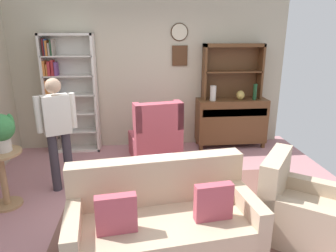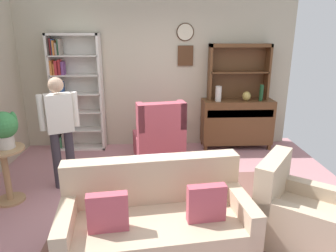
% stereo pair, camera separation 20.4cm
% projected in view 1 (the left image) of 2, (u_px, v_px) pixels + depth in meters
% --- Properties ---
extents(ground_plane, '(5.40, 4.60, 0.02)m').
position_uv_depth(ground_plane, '(162.00, 200.00, 4.05)').
color(ground_plane, '#B27A7F').
extents(wall_back, '(5.00, 0.09, 2.80)m').
position_uv_depth(wall_back, '(152.00, 72.00, 5.65)').
color(wall_back, '#BCB299').
rests_on(wall_back, ground_plane).
extents(area_rug, '(2.88, 2.08, 0.01)m').
position_uv_depth(area_rug, '(180.00, 211.00, 3.78)').
color(area_rug, brown).
rests_on(area_rug, ground_plane).
extents(bookshelf, '(0.90, 0.30, 2.10)m').
position_uv_depth(bookshelf, '(67.00, 94.00, 5.43)').
color(bookshelf, silver).
rests_on(bookshelf, ground_plane).
extents(sideboard, '(1.30, 0.45, 0.92)m').
position_uv_depth(sideboard, '(231.00, 120.00, 5.80)').
color(sideboard, brown).
rests_on(sideboard, ground_plane).
extents(sideboard_hutch, '(1.10, 0.26, 1.00)m').
position_uv_depth(sideboard_hutch, '(233.00, 64.00, 5.60)').
color(sideboard_hutch, brown).
rests_on(sideboard_hutch, sideboard).
extents(vase_tall, '(0.11, 0.11, 0.27)m').
position_uv_depth(vase_tall, '(213.00, 93.00, 5.53)').
color(vase_tall, beige).
rests_on(vase_tall, sideboard).
extents(vase_round, '(0.15, 0.15, 0.17)m').
position_uv_depth(vase_round, '(240.00, 95.00, 5.60)').
color(vase_round, tan).
rests_on(vase_round, sideboard).
extents(bottle_wine, '(0.07, 0.07, 0.30)m').
position_uv_depth(bottle_wine, '(255.00, 92.00, 5.59)').
color(bottle_wine, '#194223').
rests_on(bottle_wine, sideboard).
extents(couch_floral, '(1.89, 1.06, 0.90)m').
position_uv_depth(couch_floral, '(163.00, 224.00, 3.00)').
color(couch_floral, '#C6AD8E').
rests_on(couch_floral, ground_plane).
extents(armchair_floral, '(1.07, 1.07, 0.88)m').
position_uv_depth(armchair_floral, '(296.00, 210.00, 3.27)').
color(armchair_floral, '#C6AD8E').
rests_on(armchair_floral, ground_plane).
extents(wingback_chair, '(0.92, 0.93, 1.05)m').
position_uv_depth(wingback_chair, '(156.00, 139.00, 5.17)').
color(wingback_chair, '#B74C5B').
rests_on(wingback_chair, ground_plane).
extents(plant_stand, '(0.52, 0.52, 0.73)m').
position_uv_depth(plant_stand, '(2.00, 173.00, 3.77)').
color(plant_stand, '#A87F56').
rests_on(plant_stand, ground_plane).
extents(potted_plant_large, '(0.34, 0.34, 0.46)m').
position_uv_depth(potted_plant_large, '(0.00, 130.00, 3.63)').
color(potted_plant_large, beige).
rests_on(potted_plant_large, plant_stand).
extents(person_reading, '(0.51, 0.32, 1.56)m').
position_uv_depth(person_reading, '(58.00, 127.00, 4.06)').
color(person_reading, '#38333D').
rests_on(person_reading, ground_plane).
extents(coffee_table, '(0.80, 0.50, 0.42)m').
position_uv_depth(coffee_table, '(181.00, 178.00, 3.86)').
color(coffee_table, brown).
rests_on(coffee_table, ground_plane).
extents(book_stack, '(0.21, 0.15, 0.05)m').
position_uv_depth(book_stack, '(179.00, 172.00, 3.81)').
color(book_stack, '#284C8C').
rests_on(book_stack, coffee_table).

